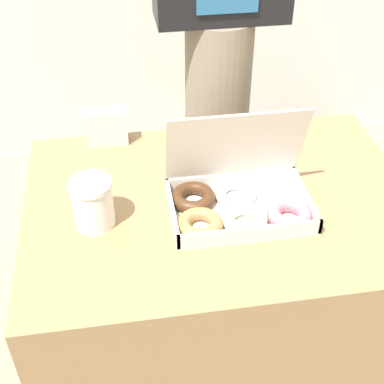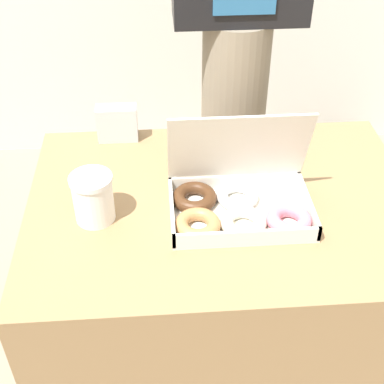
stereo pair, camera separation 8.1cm
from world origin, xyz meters
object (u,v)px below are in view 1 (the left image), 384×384
Objects in this scene: donut_box at (235,200)px; person_customer at (221,0)px; coffee_cup at (93,203)px; napkin_holder at (107,127)px.

person_customer is (0.09, 0.65, 0.25)m from donut_box.
coffee_cup is 0.80m from person_customer.
coffee_cup is 0.07× the size of person_customer.
donut_box reaches higher than napkin_holder.
coffee_cup is at bearing -97.00° from napkin_holder.
napkin_holder is at bearing 128.85° from donut_box.
person_customer is at bearing 82.10° from donut_box.
donut_box is 0.19× the size of person_customer.
donut_box is at bearing -51.15° from napkin_holder.
donut_box is 0.33m from coffee_cup.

